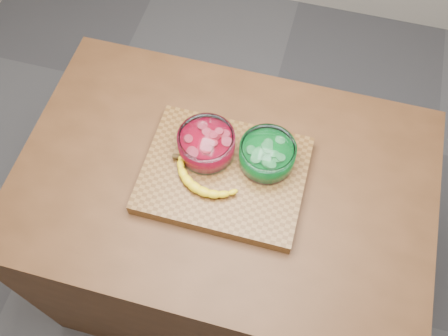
# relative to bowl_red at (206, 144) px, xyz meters

# --- Properties ---
(ground) EXTENTS (3.50, 3.50, 0.00)m
(ground) POSITION_rel_bowl_red_xyz_m (0.06, -0.05, -0.98)
(ground) COLOR #535357
(ground) RESTS_ON ground
(counter) EXTENTS (1.20, 0.80, 0.90)m
(counter) POSITION_rel_bowl_red_xyz_m (0.06, -0.05, -0.53)
(counter) COLOR #502E18
(counter) RESTS_ON ground
(cutting_board) EXTENTS (0.45, 0.35, 0.04)m
(cutting_board) POSITION_rel_bowl_red_xyz_m (0.06, -0.05, -0.06)
(cutting_board) COLOR brown
(cutting_board) RESTS_ON counter
(bowl_red) EXTENTS (0.16, 0.16, 0.07)m
(bowl_red) POSITION_rel_bowl_red_xyz_m (0.00, 0.00, 0.00)
(bowl_red) COLOR white
(bowl_red) RESTS_ON cutting_board
(bowl_green) EXTENTS (0.16, 0.16, 0.07)m
(bowl_green) POSITION_rel_bowl_red_xyz_m (0.17, 0.01, -0.00)
(bowl_green) COLOR white
(bowl_green) RESTS_ON cutting_board
(banana) EXTENTS (0.22, 0.14, 0.03)m
(banana) POSITION_rel_bowl_red_xyz_m (0.02, -0.09, -0.02)
(banana) COLOR yellow
(banana) RESTS_ON cutting_board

